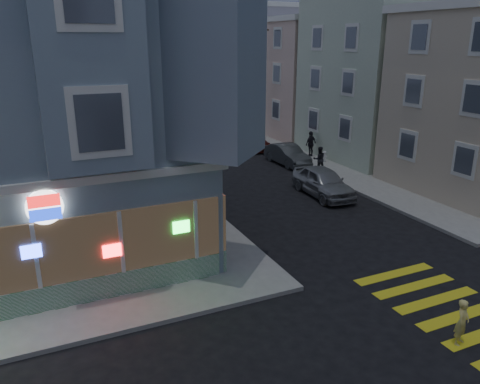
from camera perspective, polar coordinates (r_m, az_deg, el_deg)
ground at (r=13.09m, az=0.82°, el=-18.63°), size 120.00×120.00×0.00m
sidewalk_ne at (r=43.26m, az=15.69°, el=7.07°), size 24.00×42.00×0.15m
row_house_b at (r=35.09m, az=19.34°, el=13.12°), size 12.00×8.60×10.50m
row_house_c at (r=42.13m, az=10.68°, el=13.43°), size 12.00×8.60×9.00m
row_house_d at (r=49.73m, az=4.63°, el=15.20°), size 12.00×8.60×10.50m
utility_pole at (r=37.45m, az=1.85°, el=13.41°), size 2.20×0.30×9.00m
street_tree_near at (r=43.05m, az=-1.53°, el=12.86°), size 3.00×3.00×5.30m
street_tree_far at (r=50.48m, az=-5.18°, el=13.56°), size 3.00×3.00×5.30m
running_child at (r=14.21m, az=25.45°, el=-14.15°), size 0.56×0.47×1.32m
pedestrian_a at (r=28.85m, az=9.64°, el=3.97°), size 0.89×0.78×1.55m
pedestrian_b at (r=32.68m, az=8.62°, el=5.83°), size 1.10×0.73×1.73m
parked_car_a at (r=24.83m, az=10.09°, el=1.23°), size 2.05×4.51×1.50m
parked_car_b at (r=30.90m, az=5.81°, el=4.56°), size 1.47×4.04×1.32m
parked_car_c at (r=35.39m, az=1.58°, el=6.29°), size 2.26×4.42×1.23m
parked_car_d at (r=39.28m, az=-4.56°, el=7.49°), size 2.75×4.97×1.32m
traffic_signal at (r=15.54m, az=-3.80°, el=2.57°), size 0.60×0.58×5.22m
fire_hydrant at (r=31.42m, az=10.25°, el=4.34°), size 0.42×0.24×0.72m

